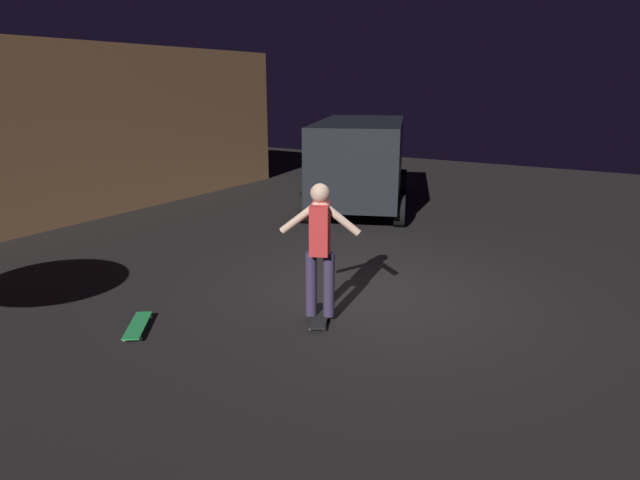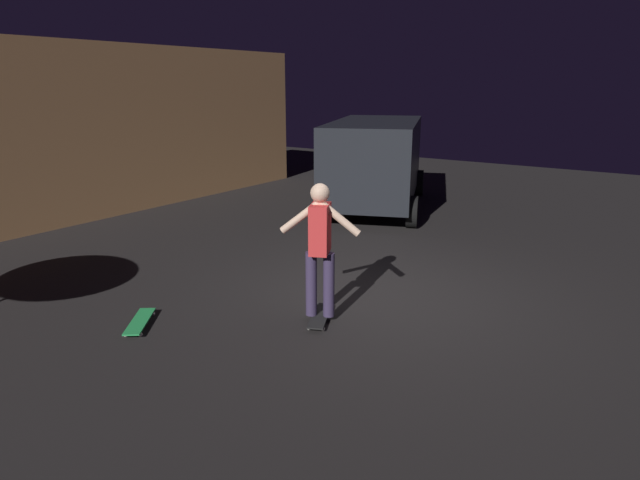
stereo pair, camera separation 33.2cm
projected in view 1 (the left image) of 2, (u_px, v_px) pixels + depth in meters
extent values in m
plane|color=black|center=(378.00, 296.00, 7.68)|extent=(28.00, 28.00, 0.00)
cube|color=tan|center=(30.00, 130.00, 12.18)|extent=(12.90, 3.48, 3.71)
cube|color=black|center=(360.00, 158.00, 12.89)|extent=(4.98, 3.52, 1.70)
cube|color=black|center=(368.00, 134.00, 14.95)|extent=(0.73, 1.64, 0.64)
cylinder|color=black|center=(329.00, 180.00, 14.93)|extent=(0.69, 0.46, 0.66)
cylinder|color=black|center=(402.00, 182.00, 14.63)|extent=(0.69, 0.46, 0.66)
cylinder|color=black|center=(305.00, 207.00, 11.61)|extent=(0.69, 0.46, 0.66)
cylinder|color=black|center=(400.00, 211.00, 11.31)|extent=(0.69, 0.46, 0.66)
cube|color=black|center=(320.00, 316.00, 6.87)|extent=(0.79, 0.51, 0.02)
sphere|color=silver|center=(316.00, 309.00, 7.17)|extent=(0.05, 0.05, 0.05)
sphere|color=silver|center=(329.00, 309.00, 7.15)|extent=(0.05, 0.05, 0.05)
sphere|color=silver|center=(310.00, 328.00, 6.60)|extent=(0.05, 0.05, 0.05)
sphere|color=silver|center=(324.00, 329.00, 6.58)|extent=(0.05, 0.05, 0.05)
cube|color=green|center=(138.00, 325.00, 6.60)|extent=(0.74, 0.63, 0.02)
sphere|color=silver|center=(136.00, 318.00, 6.89)|extent=(0.05, 0.05, 0.05)
sphere|color=silver|center=(150.00, 317.00, 6.90)|extent=(0.05, 0.05, 0.05)
sphere|color=silver|center=(125.00, 339.00, 6.31)|extent=(0.05, 0.05, 0.05)
sphere|color=silver|center=(140.00, 339.00, 6.33)|extent=(0.05, 0.05, 0.05)
cylinder|color=#382D4C|center=(311.00, 284.00, 6.76)|extent=(0.14, 0.14, 0.82)
cylinder|color=#382D4C|center=(329.00, 285.00, 6.74)|extent=(0.14, 0.14, 0.82)
cube|color=red|center=(320.00, 229.00, 6.56)|extent=(0.44, 0.36, 0.60)
sphere|color=beige|center=(320.00, 193.00, 6.43)|extent=(0.23, 0.23, 0.23)
cylinder|color=beige|center=(302.00, 216.00, 6.54)|extent=(0.31, 0.53, 0.46)
cylinder|color=beige|center=(338.00, 217.00, 6.49)|extent=(0.31, 0.53, 0.46)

